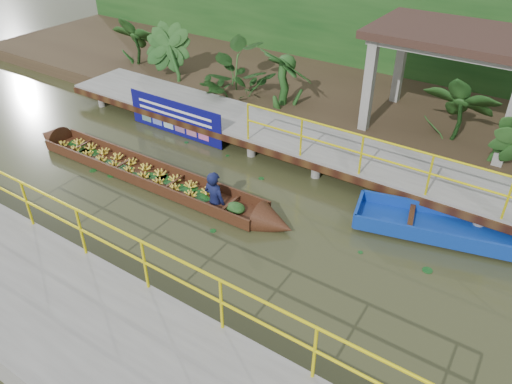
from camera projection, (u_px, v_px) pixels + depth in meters
The scene contains 10 objects.
ground at pixel (221, 215), 11.41m from camera, with size 80.00×80.00×0.00m, color #303219.
land_strip at pixel (358, 99), 16.48m from camera, with size 30.00×8.00×0.45m, color #34261A.
far_dock at pixel (297, 139), 13.51m from camera, with size 16.00×2.06×1.66m.
near_dock at pixel (109, 350), 7.88m from camera, with size 18.00×2.40×1.73m.
pavilion at pixel (458, 46), 12.82m from camera, with size 4.40×3.00×3.00m.
foliage_backdrop at pixel (394, 27), 17.23m from camera, with size 30.00×0.80×4.00m, color #123A13.
vendor_boat at pixel (158, 174), 12.45m from camera, with size 8.45×0.99×1.99m.
moored_blue_boat at pixel (485, 237), 10.48m from camera, with size 4.17×1.98×0.96m.
blue_banner at pixel (175, 118), 14.48m from camera, with size 3.39×0.04×1.06m.
tropical_plants at pixel (279, 77), 15.18m from camera, with size 14.35×1.35×1.68m.
Camera 1 is at (5.83, -7.20, 6.74)m, focal length 35.00 mm.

